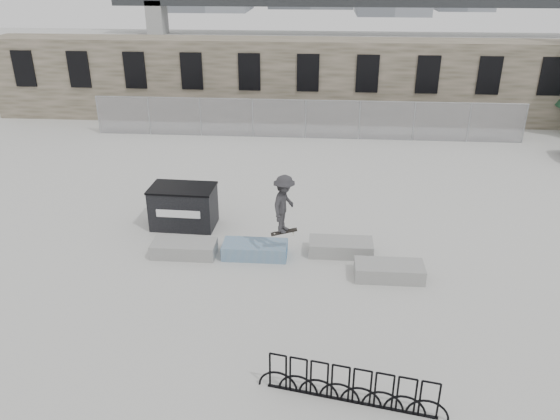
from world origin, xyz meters
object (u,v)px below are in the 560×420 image
Objects in this scene: planter_far_left at (184,248)px; dumpster at (184,206)px; planter_center_left at (255,249)px; skateboarder at (284,204)px; planter_offset at (389,270)px; planter_center_right at (341,247)px; bike_rack at (351,386)px.

planter_far_left is 2.17m from dumpster.
planter_center_left is at bearing 2.51° from planter_far_left.
planter_offset is at bearing -83.63° from skateboarder.
planter_center_right is at bearing -50.55° from skateboarder.
planter_offset is at bearing 75.45° from bike_rack.
planter_far_left is 2.23m from planter_center_left.
dumpster is at bearing 156.64° from planter_offset.
bike_rack is at bearing -104.55° from planter_offset.
planter_center_left is 1.00× the size of planter_center_right.
bike_rack is at bearing -144.15° from skateboarder.
planter_center_right is at bearing -14.37° from dumpster.
bike_rack is (5.45, -7.99, -0.29)m from dumpster.
dumpster is (-2.71, 1.96, 0.49)m from planter_center_left.
planter_center_right is at bearing 5.51° from planter_far_left.
planter_offset is 5.24m from bike_rack.
planter_offset is 3.62m from skateboarder.
skateboarder is at bearing 107.55° from bike_rack.
dumpster reaches higher than planter_far_left.
planter_far_left is at bearing 104.62° from skateboarder.
planter_far_left is 0.50× the size of bike_rack.
bike_rack reaches higher than planter_far_left.
planter_offset is (4.06, -0.96, 0.00)m from planter_center_left.
planter_offset is 0.50× the size of bike_rack.
dumpster reaches higher than planter_center_left.
skateboarder is (-1.75, -0.68, 1.71)m from planter_center_right.
planter_center_right is 1.05× the size of skateboarder.
bike_rack is (2.74, -6.03, 0.19)m from planter_center_left.
bike_rack is 6.19m from skateboarder.
planter_far_left is 6.34m from planter_offset.
dumpster reaches higher than planter_center_right.
planter_center_right and planter_offset have the same top height.
planter_center_left is 4.17m from planter_offset.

